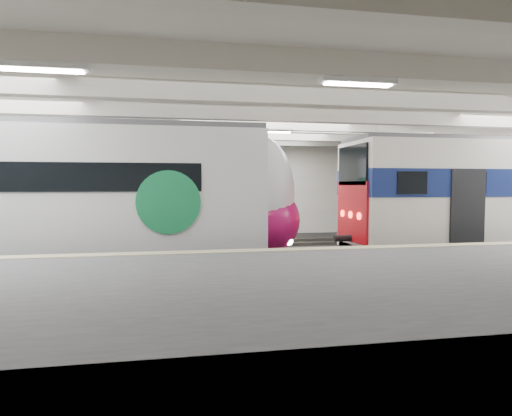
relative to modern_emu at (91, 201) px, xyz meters
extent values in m
cube|color=black|center=(6.37, 0.00, -2.39)|extent=(36.00, 24.00, 0.10)
cube|color=silver|center=(6.37, 0.00, 3.21)|extent=(36.00, 24.00, 0.20)
cube|color=beige|center=(6.37, 10.00, 0.41)|extent=(30.00, 0.10, 5.50)
cube|color=beige|center=(6.37, -10.00, 0.41)|extent=(30.00, 0.10, 5.50)
cube|color=#4E4E50|center=(6.37, -6.50, -1.79)|extent=(30.00, 7.00, 1.10)
cube|color=#C4BC8B|center=(6.37, -3.25, -1.23)|extent=(30.00, 0.50, 0.02)
cube|color=beige|center=(3.37, 3.00, 0.41)|extent=(0.50, 0.50, 5.50)
cube|color=beige|center=(11.37, 3.00, 0.41)|extent=(0.50, 0.50, 5.50)
cube|color=beige|center=(6.37, 0.00, 2.91)|extent=(30.00, 18.00, 0.50)
cube|color=#59544C|center=(6.37, 0.00, -2.26)|extent=(30.00, 1.52, 0.16)
cube|color=#59544C|center=(6.37, 5.50, -2.26)|extent=(30.00, 1.52, 0.16)
cylinder|color=black|center=(6.37, 0.00, 2.36)|extent=(30.00, 0.03, 0.03)
cylinder|color=black|center=(6.37, 5.50, 2.36)|extent=(30.00, 0.03, 0.03)
cube|color=white|center=(6.37, -2.00, 2.58)|extent=(26.00, 8.40, 0.12)
cube|color=silver|center=(-1.34, 0.00, 0.19)|extent=(13.57, 3.03, 4.07)
ellipsoid|color=silver|center=(5.45, 0.00, 0.19)|extent=(2.40, 2.97, 3.99)
ellipsoid|color=#AC0E51|center=(5.57, 0.00, -0.70)|extent=(2.55, 3.03, 2.44)
cylinder|color=#17834A|center=(2.46, -1.54, -0.01)|extent=(1.88, 0.06, 1.88)
cube|color=#4C4C51|center=(-1.34, 0.00, 2.33)|extent=(13.57, 2.48, 0.20)
cube|color=black|center=(-1.34, 0.00, -1.99)|extent=(13.57, 2.12, 0.70)
cube|color=#B50C14|center=(8.83, 0.00, -0.44)|extent=(0.08, 2.55, 2.14)
cube|color=black|center=(8.83, 0.00, 1.19)|extent=(0.08, 2.40, 1.40)
cube|color=silver|center=(-1.42, 5.50, 0.01)|extent=(13.69, 2.95, 3.70)
cube|color=#17834A|center=(-1.42, 5.50, 0.50)|extent=(13.73, 3.01, 0.78)
cube|color=#4C4C51|center=(-1.42, 5.50, 1.96)|extent=(13.68, 2.46, 0.16)
cube|color=black|center=(-1.42, 5.50, -2.04)|extent=(13.69, 2.66, 0.60)
camera|label=1|loc=(2.72, -14.30, 0.50)|focal=30.00mm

